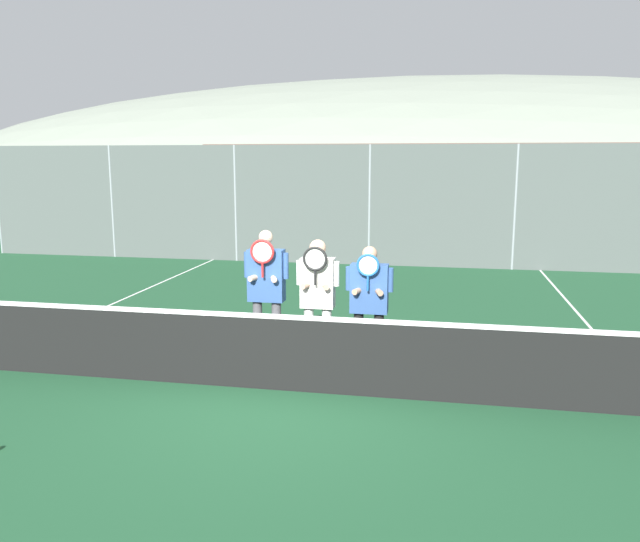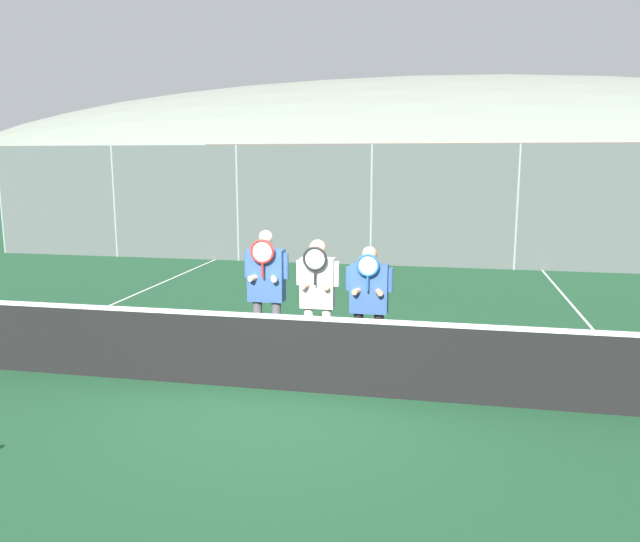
{
  "view_description": "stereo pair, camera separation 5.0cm",
  "coord_description": "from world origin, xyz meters",
  "px_view_note": "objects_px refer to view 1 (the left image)",
  "views": [
    {
      "loc": [
        1.87,
        -7.08,
        2.81
      ],
      "look_at": [
        0.28,
        1.1,
        1.31
      ],
      "focal_mm": 35.0,
      "sensor_mm": 36.0,
      "label": 1
    },
    {
      "loc": [
        1.92,
        -7.07,
        2.81
      ],
      "look_at": [
        0.28,
        1.1,
        1.31
      ],
      "focal_mm": 35.0,
      "sensor_mm": 36.0,
      "label": 2
    }
  ],
  "objects_px": {
    "car_center": "(502,223)",
    "car_left_of_center": "(345,220)",
    "player_leftmost": "(266,286)",
    "player_center_left": "(318,292)",
    "car_far_left": "(197,217)",
    "player_center_right": "(369,298)"
  },
  "relations": [
    {
      "from": "car_center",
      "to": "car_left_of_center",
      "type": "bearing_deg",
      "value": 179.12
    },
    {
      "from": "player_leftmost",
      "to": "car_left_of_center",
      "type": "xyz_separation_m",
      "value": [
        -0.62,
        11.19,
        -0.18
      ]
    },
    {
      "from": "player_center_left",
      "to": "car_far_left",
      "type": "xyz_separation_m",
      "value": [
        -6.2,
        11.1,
        -0.12
      ]
    },
    {
      "from": "player_center_right",
      "to": "car_center",
      "type": "distance_m",
      "value": 11.49
    },
    {
      "from": "player_center_right",
      "to": "car_far_left",
      "type": "height_order",
      "value": "car_far_left"
    },
    {
      "from": "player_center_left",
      "to": "car_left_of_center",
      "type": "height_order",
      "value": "car_left_of_center"
    },
    {
      "from": "car_far_left",
      "to": "car_left_of_center",
      "type": "relative_size",
      "value": 1.05
    },
    {
      "from": "player_leftmost",
      "to": "player_center_left",
      "type": "height_order",
      "value": "player_leftmost"
    },
    {
      "from": "player_center_right",
      "to": "car_far_left",
      "type": "bearing_deg",
      "value": 121.78
    },
    {
      "from": "player_center_right",
      "to": "car_center",
      "type": "relative_size",
      "value": 0.4
    },
    {
      "from": "player_center_right",
      "to": "car_center",
      "type": "bearing_deg",
      "value": 76.47
    },
    {
      "from": "car_left_of_center",
      "to": "car_center",
      "type": "xyz_separation_m",
      "value": [
        4.72,
        -0.07,
        0.01
      ]
    },
    {
      "from": "car_left_of_center",
      "to": "player_center_left",
      "type": "bearing_deg",
      "value": -83.19
    },
    {
      "from": "player_leftmost",
      "to": "car_center",
      "type": "height_order",
      "value": "player_leftmost"
    },
    {
      "from": "car_far_left",
      "to": "car_left_of_center",
      "type": "xyz_separation_m",
      "value": [
        4.86,
        0.12,
        -0.02
      ]
    },
    {
      "from": "car_left_of_center",
      "to": "car_center",
      "type": "relative_size",
      "value": 1.01
    },
    {
      "from": "player_center_right",
      "to": "car_left_of_center",
      "type": "height_order",
      "value": "car_left_of_center"
    },
    {
      "from": "player_leftmost",
      "to": "car_far_left",
      "type": "xyz_separation_m",
      "value": [
        -5.48,
        11.07,
        -0.16
      ]
    },
    {
      "from": "car_far_left",
      "to": "car_center",
      "type": "bearing_deg",
      "value": 0.28
    },
    {
      "from": "player_center_left",
      "to": "car_far_left",
      "type": "distance_m",
      "value": 12.71
    },
    {
      "from": "player_leftmost",
      "to": "car_far_left",
      "type": "distance_m",
      "value": 12.36
    },
    {
      "from": "car_left_of_center",
      "to": "player_center_right",
      "type": "bearing_deg",
      "value": -79.74
    }
  ]
}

